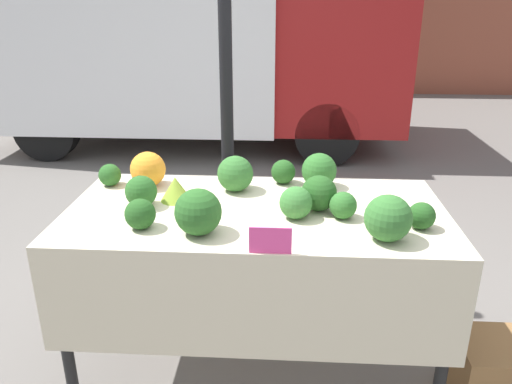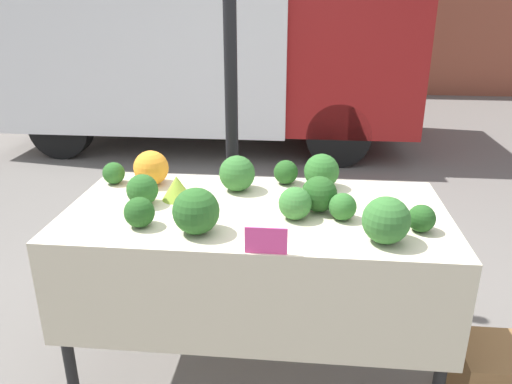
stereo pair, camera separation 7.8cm
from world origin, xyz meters
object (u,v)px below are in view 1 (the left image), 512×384
(produce_crate, at_px, (501,370))
(orange_cauliflower, at_px, (148,169))
(parked_truck, at_px, (184,23))
(price_sign, at_px, (270,241))

(produce_crate, bearing_deg, orange_cauliflower, 164.48)
(parked_truck, height_order, orange_cauliflower, parked_truck)
(parked_truck, xyz_separation_m, orange_cauliflower, (0.54, -3.74, -0.51))
(parked_truck, bearing_deg, orange_cauliflower, -81.83)
(orange_cauliflower, relative_size, produce_crate, 0.44)
(parked_truck, xyz_separation_m, produce_crate, (2.18, -4.20, -1.26))
(parked_truck, distance_m, orange_cauliflower, 3.81)
(price_sign, bearing_deg, orange_cauliflower, 133.22)
(parked_truck, relative_size, orange_cauliflower, 26.47)
(parked_truck, bearing_deg, produce_crate, -62.54)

